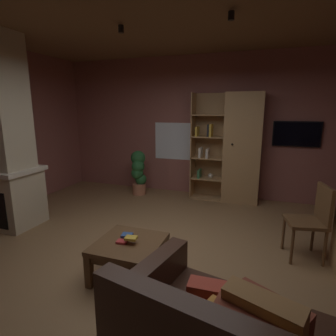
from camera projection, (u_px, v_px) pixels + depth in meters
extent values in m
cube|color=olive|center=(157.00, 259.00, 3.35)|extent=(6.24, 5.48, 0.02)
cube|color=#8E544C|center=(206.00, 127.00, 5.60)|extent=(6.36, 0.06, 2.84)
cube|color=brown|center=(155.00, 1.00, 2.74)|extent=(6.24, 5.48, 0.02)
cube|color=white|center=(173.00, 141.00, 5.86)|extent=(0.80, 0.01, 0.78)
cube|color=#BCAD8E|center=(9.00, 198.00, 4.27)|extent=(0.89, 0.65, 0.85)
cube|color=beige|center=(5.00, 170.00, 4.17)|extent=(0.97, 0.73, 0.06)
cube|color=#A87F51|center=(242.00, 149.00, 5.18)|extent=(0.68, 0.38, 2.09)
cube|color=#A87F51|center=(210.00, 146.00, 5.55)|extent=(0.63, 0.02, 2.09)
cube|color=#A87F51|center=(193.00, 147.00, 5.49)|extent=(0.02, 0.38, 2.09)
sphere|color=black|center=(232.00, 144.00, 5.02)|extent=(0.04, 0.04, 0.04)
cube|color=#A87F51|center=(206.00, 197.00, 5.61)|extent=(0.63, 0.38, 0.02)
cube|color=#A87F51|center=(207.00, 178.00, 5.52)|extent=(0.63, 0.38, 0.02)
cube|color=#A87F51|center=(208.00, 158.00, 5.43)|extent=(0.63, 0.38, 0.02)
cube|color=#A87F51|center=(208.00, 137.00, 5.34)|extent=(0.63, 0.38, 0.02)
cube|color=#A87F51|center=(209.00, 115.00, 5.25)|extent=(0.63, 0.38, 0.02)
cube|color=beige|center=(208.00, 153.00, 5.36)|extent=(0.05, 0.23, 0.17)
cube|color=black|center=(209.00, 130.00, 5.26)|extent=(0.04, 0.23, 0.24)
cube|color=gold|center=(197.00, 131.00, 5.34)|extent=(0.04, 0.23, 0.18)
cube|color=#387247|center=(199.00, 174.00, 5.50)|extent=(0.04, 0.23, 0.17)
cube|color=gold|center=(211.00, 130.00, 5.24)|extent=(0.04, 0.23, 0.24)
cube|color=beige|center=(201.00, 153.00, 5.40)|extent=(0.04, 0.23, 0.19)
sphere|color=beige|center=(211.00, 176.00, 5.49)|extent=(0.10, 0.10, 0.10)
cube|color=#382116|center=(150.00, 304.00, 2.09)|extent=(0.35, 0.95, 0.67)
cube|color=olive|center=(262.00, 330.00, 1.52)|extent=(0.47, 0.33, 0.45)
cube|color=brown|center=(269.00, 325.00, 1.63)|extent=(0.46, 0.35, 0.36)
cube|color=#AD3D2D|center=(224.00, 310.00, 1.77)|extent=(0.48, 0.17, 0.33)
cube|color=brown|center=(129.00, 244.00, 2.91)|extent=(0.69, 0.70, 0.05)
cube|color=brown|center=(129.00, 249.00, 2.93)|extent=(0.62, 0.63, 0.08)
cube|color=brown|center=(89.00, 271.00, 2.77)|extent=(0.07, 0.07, 0.36)
cube|color=brown|center=(143.00, 284.00, 2.57)|extent=(0.07, 0.07, 0.36)
cube|color=brown|center=(119.00, 244.00, 3.34)|extent=(0.07, 0.07, 0.36)
cube|color=brown|center=(165.00, 252.00, 3.14)|extent=(0.07, 0.07, 0.36)
cube|color=#B22D2D|center=(122.00, 242.00, 2.88)|extent=(0.12, 0.10, 0.02)
cube|color=#2D4C8C|center=(127.00, 235.00, 2.98)|extent=(0.13, 0.12, 0.02)
cube|color=gold|center=(131.00, 238.00, 2.85)|extent=(0.13, 0.11, 0.03)
cube|color=brown|center=(305.00, 222.00, 3.28)|extent=(0.50, 0.50, 0.04)
cube|color=brown|center=(324.00, 204.00, 3.20)|extent=(0.12, 0.40, 0.44)
cylinder|color=brown|center=(283.00, 232.00, 3.52)|extent=(0.04, 0.04, 0.46)
cylinder|color=brown|center=(292.00, 246.00, 3.17)|extent=(0.04, 0.04, 0.46)
cylinder|color=brown|center=(313.00, 234.00, 3.48)|extent=(0.04, 0.04, 0.46)
cylinder|color=brown|center=(325.00, 248.00, 3.13)|extent=(0.04, 0.04, 0.46)
cylinder|color=#B77051|center=(139.00, 189.00, 5.82)|extent=(0.28, 0.28, 0.23)
sphere|color=#235B2D|center=(141.00, 179.00, 5.78)|extent=(0.24, 0.24, 0.24)
sphere|color=#235B2D|center=(137.00, 173.00, 5.72)|extent=(0.26, 0.26, 0.26)
sphere|color=#235B2D|center=(138.00, 166.00, 5.68)|extent=(0.27, 0.27, 0.27)
sphere|color=#235B2D|center=(138.00, 158.00, 5.72)|extent=(0.31, 0.31, 0.31)
cube|color=black|center=(297.00, 134.00, 5.01)|extent=(0.83, 0.05, 0.46)
cube|color=black|center=(297.00, 134.00, 4.99)|extent=(0.79, 0.01, 0.42)
cylinder|color=black|center=(19.00, 38.00, 3.85)|extent=(0.07, 0.07, 0.09)
cylinder|color=black|center=(121.00, 29.00, 3.42)|extent=(0.07, 0.07, 0.09)
cylinder|color=black|center=(231.00, 16.00, 2.93)|extent=(0.07, 0.07, 0.09)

